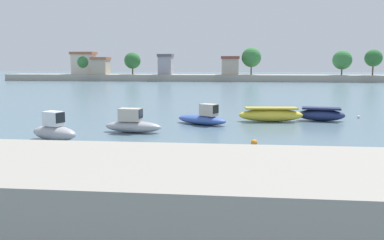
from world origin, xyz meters
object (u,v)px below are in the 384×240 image
mooring_buoy_0 (359,117)px  mooring_buoy_1 (254,143)px  moored_boat_3 (203,118)px  moored_boat_5 (321,114)px  moored_boat_1 (54,131)px  moored_boat_4 (271,115)px  moored_boat_2 (133,124)px

mooring_buoy_0 → mooring_buoy_1: (-9.92, -13.45, 0.07)m
moored_boat_3 → mooring_buoy_0: (13.70, 5.21, -0.39)m
moored_boat_5 → mooring_buoy_1: size_ratio=10.29×
moored_boat_1 → moored_boat_4: 17.77m
moored_boat_2 → mooring_buoy_1: 9.37m
moored_boat_1 → moored_boat_2: 5.53m
moored_boat_1 → mooring_buoy_1: 12.77m
moored_boat_3 → moored_boat_4: (5.62, 2.27, 0.06)m
moored_boat_3 → mooring_buoy_1: moored_boat_3 is taller
mooring_buoy_0 → mooring_buoy_1: size_ratio=0.65×
moored_boat_4 → moored_boat_5: moored_boat_4 is taller
moored_boat_1 → moored_boat_5: moored_boat_1 is taller
moored_boat_3 → mooring_buoy_0: moored_boat_3 is taller
mooring_buoy_0 → mooring_buoy_1: 16.71m
moored_boat_2 → moored_boat_1: bearing=-135.0°
moored_boat_3 → mooring_buoy_0: 14.66m
moored_boat_1 → moored_boat_2: moored_boat_1 is taller
moored_boat_1 → mooring_buoy_0: size_ratio=14.31×
moored_boat_2 → moored_boat_5: bearing=32.4°
moored_boat_1 → mooring_buoy_0: bearing=52.1°
moored_boat_3 → moored_boat_5: size_ratio=1.14×
moored_boat_1 → mooring_buoy_1: bearing=20.4°
moored_boat_4 → moored_boat_5: bearing=6.5°
moored_boat_2 → moored_boat_5: moored_boat_2 is taller
moored_boat_3 → mooring_buoy_1: size_ratio=11.69×
moored_boat_3 → mooring_buoy_1: (3.78, -8.24, -0.32)m
moored_boat_2 → moored_boat_3: size_ratio=0.90×
moored_boat_3 → mooring_buoy_1: 9.08m
moored_boat_4 → moored_boat_2: bearing=-152.4°
moored_boat_1 → moored_boat_3: bearing=63.4°
moored_boat_1 → moored_boat_5: size_ratio=0.91×
moored_boat_2 → mooring_buoy_0: 20.75m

